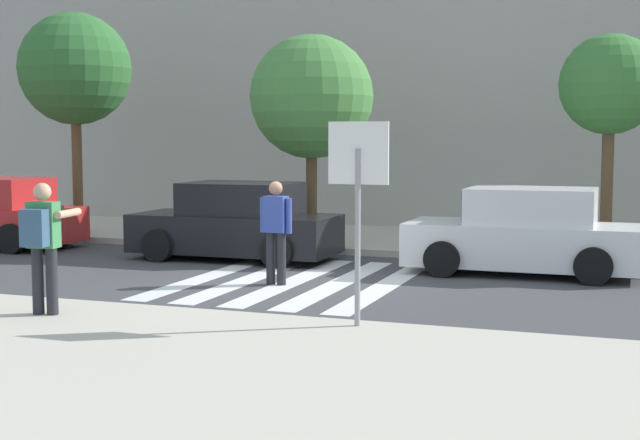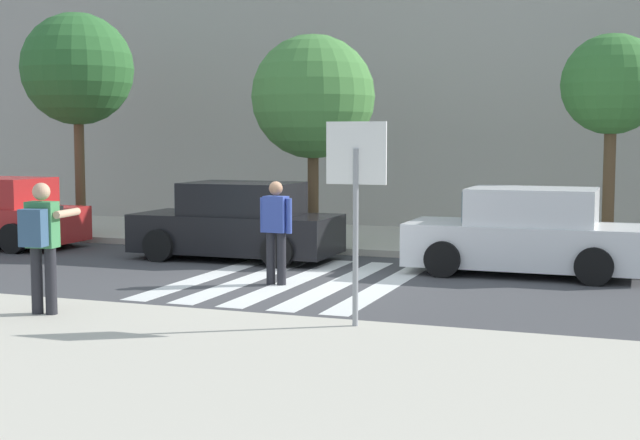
# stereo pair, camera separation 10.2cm
# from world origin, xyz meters

# --- Properties ---
(ground_plane) EXTENTS (120.00, 120.00, 0.00)m
(ground_plane) POSITION_xyz_m (0.00, 0.00, 0.00)
(ground_plane) COLOR #424244
(sidewalk_near) EXTENTS (60.00, 6.00, 0.14)m
(sidewalk_near) POSITION_xyz_m (0.00, -6.20, 0.07)
(sidewalk_near) COLOR beige
(sidewalk_near) RESTS_ON ground
(sidewalk_far) EXTENTS (60.00, 4.80, 0.14)m
(sidewalk_far) POSITION_xyz_m (0.00, 6.00, 0.07)
(sidewalk_far) COLOR beige
(sidewalk_far) RESTS_ON ground
(building_facade_far) EXTENTS (56.00, 4.00, 7.87)m
(building_facade_far) POSITION_xyz_m (0.00, 10.40, 3.94)
(building_facade_far) COLOR #ADA89E
(building_facade_far) RESTS_ON ground
(crosswalk_stripe_0) EXTENTS (0.44, 5.20, 0.01)m
(crosswalk_stripe_0) POSITION_xyz_m (-1.60, 0.20, 0.00)
(crosswalk_stripe_0) COLOR silver
(crosswalk_stripe_0) RESTS_ON ground
(crosswalk_stripe_1) EXTENTS (0.44, 5.20, 0.01)m
(crosswalk_stripe_1) POSITION_xyz_m (-0.80, 0.20, 0.00)
(crosswalk_stripe_1) COLOR silver
(crosswalk_stripe_1) RESTS_ON ground
(crosswalk_stripe_2) EXTENTS (0.44, 5.20, 0.01)m
(crosswalk_stripe_2) POSITION_xyz_m (0.00, 0.20, 0.00)
(crosswalk_stripe_2) COLOR silver
(crosswalk_stripe_2) RESTS_ON ground
(crosswalk_stripe_3) EXTENTS (0.44, 5.20, 0.01)m
(crosswalk_stripe_3) POSITION_xyz_m (0.80, 0.20, 0.00)
(crosswalk_stripe_3) COLOR silver
(crosswalk_stripe_3) RESTS_ON ground
(crosswalk_stripe_4) EXTENTS (0.44, 5.20, 0.01)m
(crosswalk_stripe_4) POSITION_xyz_m (1.60, 0.20, 0.00)
(crosswalk_stripe_4) COLOR silver
(crosswalk_stripe_4) RESTS_ON ground
(stop_sign) EXTENTS (0.76, 0.08, 2.50)m
(stop_sign) POSITION_xyz_m (2.29, -3.51, 1.96)
(stop_sign) COLOR gray
(stop_sign) RESTS_ON sidewalk_near
(photographer_with_backpack) EXTENTS (0.66, 0.90, 1.72)m
(photographer_with_backpack) POSITION_xyz_m (-1.76, -4.26, 1.17)
(photographer_with_backpack) COLOR #232328
(photographer_with_backpack) RESTS_ON sidewalk_near
(pedestrian_crossing) EXTENTS (0.58, 0.27, 1.72)m
(pedestrian_crossing) POSITION_xyz_m (-0.15, -0.29, 0.97)
(pedestrian_crossing) COLOR #232328
(pedestrian_crossing) RESTS_ON ground
(parked_car_black) EXTENTS (4.10, 1.92, 1.55)m
(parked_car_black) POSITION_xyz_m (-2.08, 2.30, 0.73)
(parked_car_black) COLOR black
(parked_car_black) RESTS_ON ground
(parked_car_white) EXTENTS (4.10, 1.92, 1.55)m
(parked_car_white) POSITION_xyz_m (3.60, 2.30, 0.73)
(parked_car_white) COLOR white
(parked_car_white) RESTS_ON ground
(street_tree_west) EXTENTS (2.68, 2.68, 5.27)m
(street_tree_west) POSITION_xyz_m (-7.30, 4.42, 4.05)
(street_tree_west) COLOR brown
(street_tree_west) RESTS_ON sidewalk_far
(street_tree_center) EXTENTS (2.67, 2.67, 4.51)m
(street_tree_center) POSITION_xyz_m (-1.20, 4.25, 3.30)
(street_tree_center) COLOR brown
(street_tree_center) RESTS_ON sidewalk_far
(street_tree_east) EXTENTS (2.03, 2.03, 4.38)m
(street_tree_east) POSITION_xyz_m (4.88, 5.15, 3.47)
(street_tree_east) COLOR brown
(street_tree_east) RESTS_ON sidewalk_far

